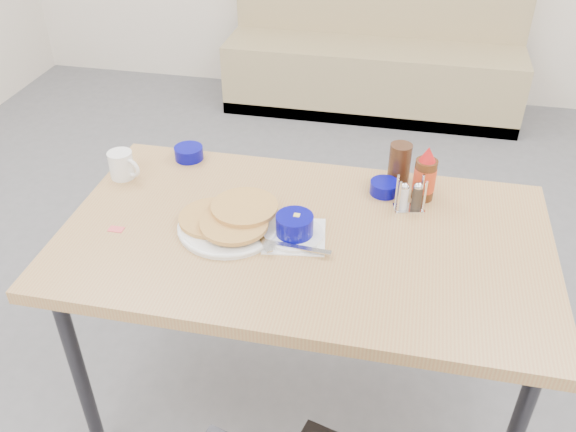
% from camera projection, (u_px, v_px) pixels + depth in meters
% --- Properties ---
extents(booth_bench, '(1.90, 0.56, 1.22)m').
position_uv_depth(booth_bench, '(374.00, 56.00, 4.01)').
color(booth_bench, tan).
rests_on(booth_bench, ground).
extents(dining_table, '(1.40, 0.80, 0.76)m').
position_uv_depth(dining_table, '(304.00, 250.00, 1.79)').
color(dining_table, tan).
rests_on(dining_table, ground).
extents(pancake_plate, '(0.31, 0.30, 0.05)m').
position_uv_depth(pancake_plate, '(230.00, 221.00, 1.76)').
color(pancake_plate, white).
rests_on(pancake_plate, dining_table).
extents(coffee_mug, '(0.11, 0.08, 0.09)m').
position_uv_depth(coffee_mug, '(122.00, 165.00, 1.97)').
color(coffee_mug, white).
rests_on(coffee_mug, dining_table).
extents(grits_setting, '(0.22, 0.20, 0.07)m').
position_uv_depth(grits_setting, '(295.00, 228.00, 1.72)').
color(grits_setting, white).
rests_on(grits_setting, dining_table).
extents(creamer_bowl, '(0.10, 0.10, 0.04)m').
position_uv_depth(creamer_bowl, '(189.00, 153.00, 2.09)').
color(creamer_bowl, '#050581').
rests_on(creamer_bowl, dining_table).
extents(butter_bowl, '(0.09, 0.09, 0.04)m').
position_uv_depth(butter_bowl, '(384.00, 188.00, 1.91)').
color(butter_bowl, '#050581').
rests_on(butter_bowl, dining_table).
extents(amber_tumbler, '(0.08, 0.08, 0.13)m').
position_uv_depth(amber_tumbler, '(400.00, 163.00, 1.94)').
color(amber_tumbler, '#381F12').
rests_on(amber_tumbler, dining_table).
extents(condiment_caddy, '(0.10, 0.07, 0.11)m').
position_uv_depth(condiment_caddy, '(410.00, 198.00, 1.83)').
color(condiment_caddy, silver).
rests_on(condiment_caddy, dining_table).
extents(syrup_bottle, '(0.07, 0.07, 0.18)m').
position_uv_depth(syrup_bottle, '(425.00, 177.00, 1.86)').
color(syrup_bottle, '#47230F').
rests_on(syrup_bottle, dining_table).
extents(sugar_wrapper, '(0.04, 0.03, 0.00)m').
position_uv_depth(sugar_wrapper, '(116.00, 229.00, 1.76)').
color(sugar_wrapper, '#F75259').
rests_on(sugar_wrapper, dining_table).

